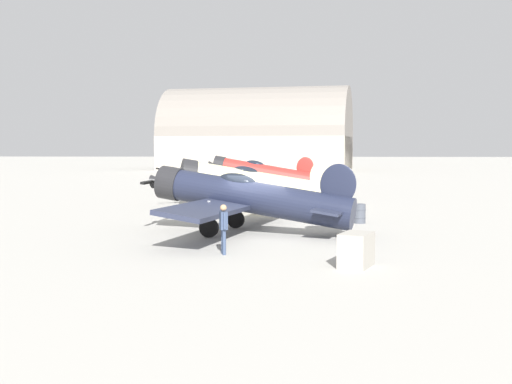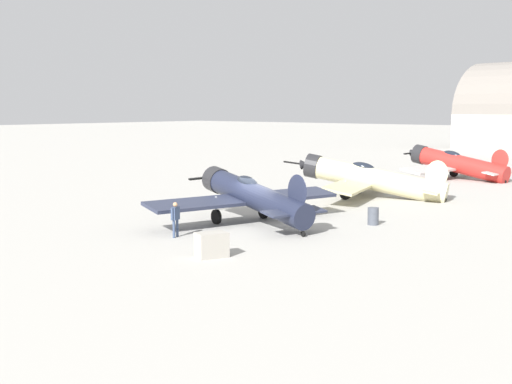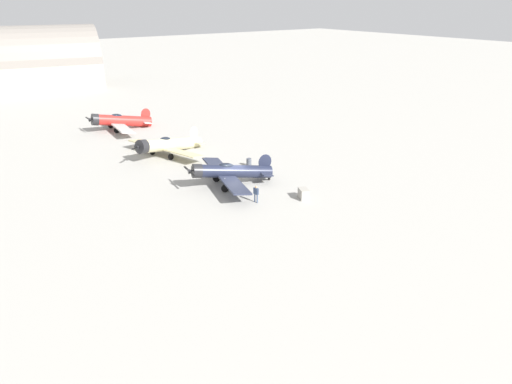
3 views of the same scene
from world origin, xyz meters
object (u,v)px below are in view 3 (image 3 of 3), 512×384
Objects in this scene: airplane_mid_apron at (168,145)px; airplane_far_line at (120,121)px; equipment_crate at (304,194)px; fuel_drum at (249,162)px; airplane_foreground at (229,172)px; ground_crew_mechanic at (256,192)px.

airplane_mid_apron is 15.63m from airplane_far_line.
fuel_drum is at bearing 173.38° from equipment_crate.
airplane_mid_apron is 12.72× the size of fuel_drum.
airplane_foreground is 6.78× the size of ground_crew_mechanic.
airplane_far_line is at bearing 76.42° from ground_crew_mechanic.
airplane_mid_apron reaches higher than equipment_crate.
airplane_mid_apron is 11.17m from fuel_drum.
airplane_far_line is at bearing -72.91° from airplane_foreground.
airplane_mid_apron is (-13.49, -0.48, -0.23)m from airplane_foreground.
airplane_mid_apron is at bearing -167.88° from equipment_crate.
airplane_foreground is 7.72× the size of equipment_crate.
fuel_drum is (25.14, 6.18, -0.90)m from airplane_far_line.
airplane_mid_apron is at bearing 75.92° from ground_crew_mechanic.
airplane_mid_apron reaches higher than ground_crew_mechanic.
ground_crew_mechanic is at bearing -115.31° from equipment_crate.
fuel_drum is at bearing -127.85° from airplane_foreground.
airplane_mid_apron is 18.76m from ground_crew_mechanic.
airplane_foreground reaches higher than fuel_drum.
airplane_far_line is 25.91m from fuel_drum.
airplane_mid_apron is 7.87× the size of equipment_crate.
airplane_far_line is at bearing -166.20° from fuel_drum.
fuel_drum is at bearing 109.46° from airplane_far_line.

